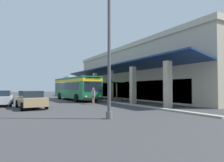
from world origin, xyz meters
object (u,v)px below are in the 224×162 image
Objects in this scene: parked_sedan_silver at (1,98)px; potted_palm at (117,97)px; lot_light_pole at (109,41)px; transit_bus at (75,87)px; pedestrian at (93,95)px; parked_sedan_tan at (31,99)px.

potted_palm is (0.32, 12.63, -0.14)m from parked_sedan_silver.
transit_bus is at bearing 168.85° from lot_light_pole.
transit_bus is 6.52× the size of pedestrian.
parked_sedan_silver is at bearing -148.67° from parked_sedan_tan.
parked_sedan_tan is 2.60× the size of pedestrian.
parked_sedan_silver is at bearing -62.28° from transit_bus.
lot_light_pole reaches higher than pedestrian.
parked_sedan_tan is at bearing -157.98° from lot_light_pole.
parked_sedan_tan is 0.55× the size of lot_light_pole.
parked_sedan_tan is 1.00× the size of parked_sedan_silver.
pedestrian is 0.21× the size of lot_light_pole.
parked_sedan_silver is (-3.77, -2.30, 0.00)m from parked_sedan_tan.
lot_light_pole is (9.28, -2.94, 3.41)m from pedestrian.
transit_bus is 1.38× the size of lot_light_pole.
lot_light_pole is at bearing 22.02° from parked_sedan_tan.
transit_bus is at bearing -142.47° from potted_palm.
potted_palm is at bearing 148.53° from lot_light_pole.
lot_light_pole is at bearing 25.15° from parked_sedan_silver.
transit_bus is 2.52× the size of parked_sedan_silver.
pedestrian is (2.58, 8.51, 0.24)m from parked_sedan_silver.
parked_sedan_silver is at bearing -154.85° from lot_light_pole.
pedestrian is (-1.19, 6.21, 0.24)m from parked_sedan_tan.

